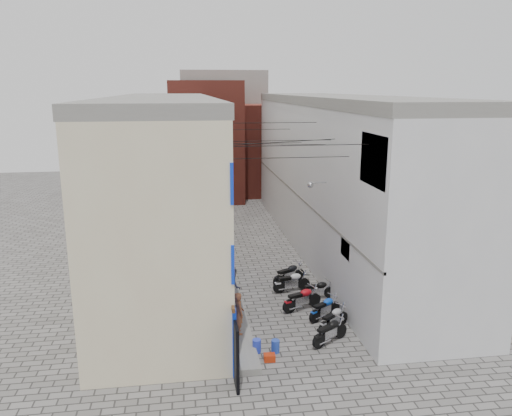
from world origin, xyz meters
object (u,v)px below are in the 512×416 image
motorcycle_b (334,318)px  person_b (233,286)px  water_jug_near (275,346)px  motorcycle_c (325,307)px  person_a (239,313)px  motorcycle_a (330,330)px  motorcycle_g (289,273)px  motorcycle_f (292,281)px  motorcycle_d (302,298)px  motorcycle_e (318,289)px  red_crate (269,357)px  water_jug_far (257,346)px

motorcycle_b → person_b: 4.55m
person_b → water_jug_near: bearing=-167.2°
motorcycle_c → person_a: person_a is taller
motorcycle_a → motorcycle_g: bearing=151.7°
motorcycle_a → motorcycle_f: 5.04m
motorcycle_a → motorcycle_d: size_ratio=0.93×
person_b → water_jug_near: (1.15, -3.88, -0.83)m
motorcycle_e → water_jug_near: 5.16m
motorcycle_a → motorcycle_c: bearing=138.0°
motorcycle_a → motorcycle_f: bearing=153.0°
motorcycle_c → red_crate: bearing=-75.9°
motorcycle_g → person_a: 6.00m
motorcycle_c → water_jug_near: (-2.56, -2.41, -0.27)m
motorcycle_d → water_jug_far: size_ratio=3.90×
motorcycle_c → water_jug_near: 3.53m
motorcycle_a → motorcycle_c: size_ratio=1.01×
motorcycle_f → red_crate: bearing=-29.5°
person_a → water_jug_far: size_ratio=3.34×
person_a → water_jug_far: bearing=-164.1°
motorcycle_d → red_crate: size_ratio=4.86×
person_b → water_jug_far: size_ratio=3.29×
motorcycle_f → water_jug_near: bearing=-28.4°
motorcycle_g → water_jug_near: 6.60m
motorcycle_g → person_a: bearing=-60.7°
motorcycle_e → motorcycle_f: 1.45m
water_jug_far → red_crate: bearing=-61.3°
motorcycle_a → person_a: 3.52m
motorcycle_b → water_jug_far: size_ratio=3.59×
person_a → water_jug_far: (0.53, -1.08, -0.83)m
water_jug_far → motorcycle_f: bearing=65.0°
motorcycle_a → person_a: size_ratio=1.08×
motorcycle_d → red_crate: 4.47m
motorcycle_c → person_b: 4.03m
motorcycle_b → motorcycle_g: size_ratio=0.90×
person_b → red_crate: bearing=-173.0°
water_jug_near → motorcycle_a: bearing=9.9°
motorcycle_d → motorcycle_e: bearing=113.5°
motorcycle_c → water_jug_far: size_ratio=3.58×
person_b → red_crate: size_ratio=4.10×
motorcycle_c → red_crate: 4.14m
motorcycle_c → motorcycle_a: bearing=-42.4°
person_a → red_crate: 2.18m
motorcycle_b → motorcycle_a: bearing=-60.1°
motorcycle_b → motorcycle_e: size_ratio=1.02×
motorcycle_e → red_crate: 5.79m
motorcycle_g → motorcycle_e: bearing=-5.0°
motorcycle_d → person_b: size_ratio=1.18×
motorcycle_d → motorcycle_g: 2.95m
motorcycle_d → person_b: bearing=-121.0°
motorcycle_g → red_crate: bearing=-47.4°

